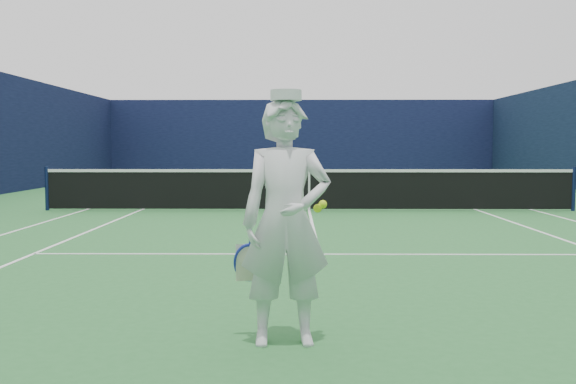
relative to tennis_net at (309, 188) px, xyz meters
name	(u,v)px	position (x,y,z in m)	size (l,w,h in m)	color
ground	(309,211)	(0.00, 0.00, -0.55)	(80.00, 80.00, 0.00)	#28692F
court_markings	(309,210)	(0.00, 0.00, -0.55)	(11.03, 23.83, 0.01)	white
windscreen_fence	(309,128)	(0.00, 0.00, 1.45)	(20.12, 36.12, 4.00)	#0E1233
tennis_net	(309,188)	(0.00, 0.00, 0.00)	(12.88, 0.09, 1.07)	#141E4C
tennis_player	(286,221)	(-0.42, -10.57, 0.41)	(0.82, 0.52, 1.98)	white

